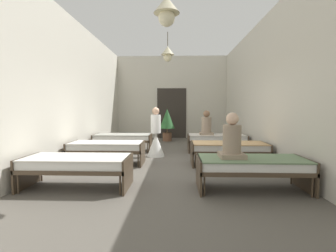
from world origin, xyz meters
TOP-DOWN VIEW (x-y plane):
  - ground_plane at (0.00, 0.00)m, footprint 5.83×11.92m
  - room_shell at (0.00, 1.18)m, footprint 5.63×11.52m
  - bed_left_row_0 at (-1.57, -1.90)m, footprint 1.90×0.84m
  - bed_right_row_0 at (1.57, -1.90)m, footprint 1.90×0.84m
  - bed_left_row_1 at (-1.57, 0.00)m, footprint 1.90×0.84m
  - bed_right_row_1 at (1.57, 0.00)m, footprint 1.90×0.84m
  - bed_left_row_2 at (-1.57, 1.90)m, footprint 1.90×0.84m
  - bed_right_row_2 at (1.57, 1.90)m, footprint 1.90×0.84m
  - nurse_near_aisle at (-0.38, 1.06)m, footprint 0.52×0.52m
  - patient_seated_primary at (1.22, -1.88)m, footprint 0.44×0.44m
  - patient_seated_secondary at (1.22, 1.82)m, footprint 0.44×0.44m
  - potted_plant at (-0.18, 4.47)m, footprint 0.66×0.66m

SIDE VIEW (x-z plane):
  - ground_plane at x=0.00m, z-range -0.10..0.00m
  - bed_left_row_0 at x=-1.57m, z-range 0.15..0.73m
  - bed_right_row_0 at x=1.57m, z-range 0.15..0.73m
  - bed_left_row_1 at x=-1.57m, z-range 0.15..0.73m
  - bed_right_row_1 at x=1.57m, z-range 0.15..0.73m
  - bed_left_row_2 at x=-1.57m, z-range 0.15..0.73m
  - bed_right_row_2 at x=1.57m, z-range 0.15..0.73m
  - nurse_near_aisle at x=-0.38m, z-range -0.21..1.27m
  - patient_seated_primary at x=1.22m, z-range 0.47..1.27m
  - patient_seated_secondary at x=1.22m, z-range 0.47..1.27m
  - potted_plant at x=-0.18m, z-range 0.18..1.59m
  - room_shell at x=0.00m, z-range 0.00..3.94m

